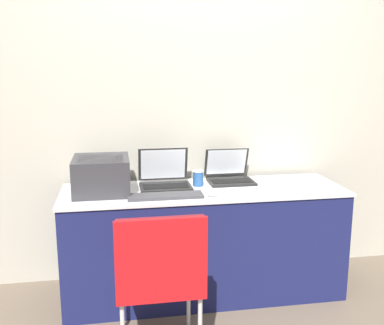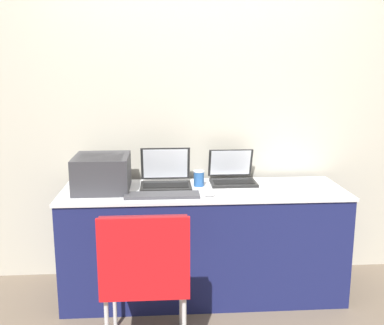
% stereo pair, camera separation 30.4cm
% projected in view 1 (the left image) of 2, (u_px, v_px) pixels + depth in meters
% --- Properties ---
extents(ground_plane, '(14.00, 14.00, 0.00)m').
position_uv_depth(ground_plane, '(212.00, 313.00, 2.94)').
color(ground_plane, '#6B5B4C').
extents(wall_back, '(8.00, 0.05, 2.60)m').
position_uv_depth(wall_back, '(194.00, 105.00, 3.33)').
color(wall_back, '#B7B2A3').
rests_on(wall_back, ground_plane).
extents(table, '(1.92, 0.60, 0.76)m').
position_uv_depth(table, '(203.00, 241.00, 3.14)').
color(table, '#191E51').
rests_on(table, ground_plane).
extents(printer, '(0.36, 0.39, 0.23)m').
position_uv_depth(printer, '(101.00, 174.00, 2.95)').
color(printer, '#333338').
rests_on(printer, table).
extents(laptop_left, '(0.35, 0.31, 0.26)m').
position_uv_depth(laptop_left, '(165.00, 178.00, 3.12)').
color(laptop_left, black).
rests_on(laptop_left, table).
extents(laptop_right, '(0.32, 0.31, 0.23)m').
position_uv_depth(laptop_right, '(229.00, 174.00, 3.26)').
color(laptop_right, black).
rests_on(laptop_right, table).
extents(external_keyboard, '(0.48, 0.14, 0.02)m').
position_uv_depth(external_keyboard, '(165.00, 196.00, 2.85)').
color(external_keyboard, '#3D3D42').
rests_on(external_keyboard, table).
extents(coffee_cup, '(0.08, 0.08, 0.11)m').
position_uv_depth(coffee_cup, '(198.00, 178.00, 3.13)').
color(coffee_cup, '#285699').
rests_on(coffee_cup, table).
extents(mouse, '(0.08, 0.05, 0.03)m').
position_uv_depth(mouse, '(213.00, 194.00, 2.88)').
color(mouse, silver).
rests_on(mouse, table).
extents(chair, '(0.46, 0.44, 0.85)m').
position_uv_depth(chair, '(160.00, 270.00, 2.36)').
color(chair, maroon).
rests_on(chair, ground_plane).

